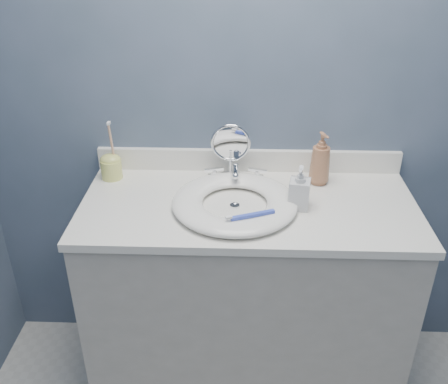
{
  "coord_description": "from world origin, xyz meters",
  "views": [
    {
      "loc": [
        -0.03,
        -0.59,
        1.8
      ],
      "look_at": [
        -0.09,
        0.94,
        0.94
      ],
      "focal_mm": 40.0,
      "sensor_mm": 36.0,
      "label": 1
    }
  ],
  "objects_px": {
    "soap_bottle_clear": "(300,187)",
    "toothbrush_holder": "(111,165)",
    "makeup_mirror": "(231,149)",
    "soap_bottle_amber": "(321,159)"
  },
  "relations": [
    {
      "from": "soap_bottle_clear",
      "to": "toothbrush_holder",
      "type": "height_order",
      "value": "toothbrush_holder"
    },
    {
      "from": "toothbrush_holder",
      "to": "makeup_mirror",
      "type": "bearing_deg",
      "value": 2.08
    },
    {
      "from": "toothbrush_holder",
      "to": "soap_bottle_clear",
      "type": "bearing_deg",
      "value": -15.68
    },
    {
      "from": "makeup_mirror",
      "to": "soap_bottle_clear",
      "type": "height_order",
      "value": "makeup_mirror"
    },
    {
      "from": "makeup_mirror",
      "to": "soap_bottle_amber",
      "type": "distance_m",
      "value": 0.35
    },
    {
      "from": "soap_bottle_amber",
      "to": "toothbrush_holder",
      "type": "relative_size",
      "value": 0.87
    },
    {
      "from": "makeup_mirror",
      "to": "toothbrush_holder",
      "type": "bearing_deg",
      "value": -177.55
    },
    {
      "from": "makeup_mirror",
      "to": "soap_bottle_amber",
      "type": "xyz_separation_m",
      "value": [
        0.34,
        -0.03,
        -0.02
      ]
    },
    {
      "from": "makeup_mirror",
      "to": "soap_bottle_clear",
      "type": "xyz_separation_m",
      "value": [
        0.25,
        -0.22,
        -0.04
      ]
    },
    {
      "from": "makeup_mirror",
      "to": "soap_bottle_amber",
      "type": "bearing_deg",
      "value": -4.46
    }
  ]
}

